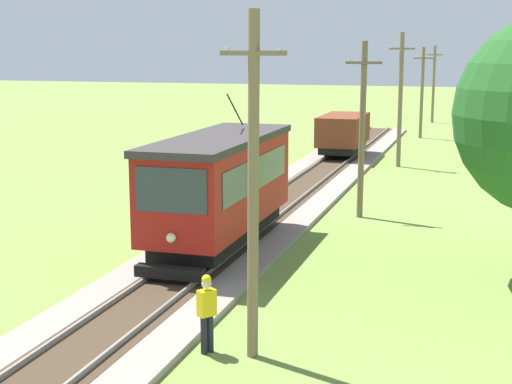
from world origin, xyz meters
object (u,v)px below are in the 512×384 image
red_tram (220,186)px  track_worker (207,310)px  utility_pole_near_tram (253,184)px  utility_pole_mid (362,128)px  utility_pole_far (400,99)px  utility_pole_horizon (434,83)px  utility_pole_distant (422,92)px  freight_car (343,133)px

red_tram → track_worker: 8.51m
utility_pole_near_tram → utility_pole_mid: (0.00, 14.49, -0.27)m
utility_pole_near_tram → utility_pole_mid: 14.50m
utility_pole_far → utility_pole_horizon: (0.00, 26.33, -0.34)m
red_tram → utility_pole_distant: bearing=84.1°
utility_pole_distant → freight_car: bearing=-106.2°
freight_car → utility_pole_distant: bearing=73.8°
utility_pole_distant → track_worker: size_ratio=3.69×
freight_car → utility_pole_mid: 15.92m
utility_pole_horizon → track_worker: (-1.00, -54.27, -2.47)m
utility_pole_far → red_tram: bearing=-100.0°
red_tram → track_worker: bearing=-72.6°
freight_car → utility_pole_near_tram: utility_pole_near_tram is taller
freight_car → utility_pole_horizon: (3.53, 24.19, 1.89)m
utility_pole_far → track_worker: utility_pole_far is taller
utility_pole_horizon → utility_pole_near_tram: bearing=-90.0°
utility_pole_horizon → utility_pole_mid: bearing=-90.0°
red_tram → freight_car: red_tram is taller
utility_pole_near_tram → utility_pole_distant: (0.00, 42.05, -0.40)m
utility_pole_distant → utility_pole_far: bearing=-90.0°
utility_pole_horizon → red_tram: bearing=-94.4°
red_tram → utility_pole_horizon: size_ratio=1.27×
utility_pole_far → utility_pole_near_tram: bearing=-90.0°
freight_car → utility_pole_near_tram: size_ratio=0.70×
red_tram → track_worker: (2.52, -8.04, -1.21)m
red_tram → utility_pole_mid: size_ratio=1.25×
utility_pole_near_tram → utility_pole_far: (0.00, 27.75, 0.01)m
utility_pole_mid → utility_pole_horizon: utility_pole_mid is taller
utility_pole_near_tram → red_tram: bearing=114.2°
utility_pole_near_tram → utility_pole_distant: bearing=90.0°
red_tram → utility_pole_distant: (3.53, 34.20, 1.19)m
red_tram → utility_pole_far: utility_pole_far is taller
red_tram → freight_car: bearing=90.0°
utility_pole_distant → track_worker: (-1.00, -42.24, -2.40)m
utility_pole_near_tram → utility_pole_horizon: 54.08m
utility_pole_far → track_worker: size_ratio=4.14×
utility_pole_near_tram → utility_pole_horizon: size_ratio=1.10×
red_tram → utility_pole_near_tram: size_ratio=1.16×
utility_pole_horizon → utility_pole_distant: bearing=-90.0°
red_tram → utility_pole_far: size_ratio=1.16×
track_worker → freight_car: bearing=130.9°
utility_pole_mid → utility_pole_distant: utility_pole_mid is taller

